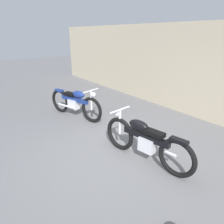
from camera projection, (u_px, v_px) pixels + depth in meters
ground_plane at (113, 155)px, 4.57m from camera, size 40.00×40.00×0.00m
building_wall at (213, 73)px, 6.02m from camera, size 18.00×0.30×2.81m
motorcycle_black at (145, 140)px, 4.23m from camera, size 2.14×0.67×0.97m
motorcycle_blue at (75, 102)px, 6.52m from camera, size 2.12×0.85×0.98m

